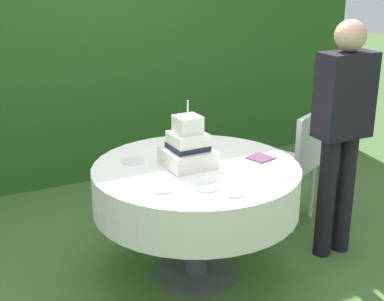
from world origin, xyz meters
The scene contains 11 objects.
ground_plane centered at (0.00, 0.00, 0.00)m, with size 20.00×20.00×0.00m, color #476B33.
foliage_hedge centered at (0.00, 2.11, 1.37)m, with size 5.55×0.50×2.75m, color #28561E.
cake_table centered at (0.00, 0.00, 0.61)m, with size 1.28×1.28×0.75m.
wedding_cake centered at (-0.03, 0.04, 0.87)m, with size 0.29×0.29×0.41m.
serving_plate_near centered at (-0.02, -0.47, 0.76)m, with size 0.11×0.11×0.01m, color white.
serving_plate_far centered at (-0.33, -0.23, 0.76)m, with size 0.14×0.14×0.01m, color white.
serving_plate_left centered at (-0.31, 0.24, 0.76)m, with size 0.14×0.14×0.01m, color white.
serving_plate_right centered at (-0.11, -0.32, 0.76)m, with size 0.14×0.14×0.01m, color white.
napkin_stack centered at (0.43, -0.07, 0.75)m, with size 0.14×0.14×0.01m, color #603856.
garden_chair centered at (1.02, 0.32, 0.54)m, with size 0.54×0.54×0.89m.
standing_person centered at (0.98, -0.18, 0.93)m, with size 0.36×0.21×1.60m.
Camera 1 is at (-1.46, -2.77, 1.95)m, focal length 51.45 mm.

